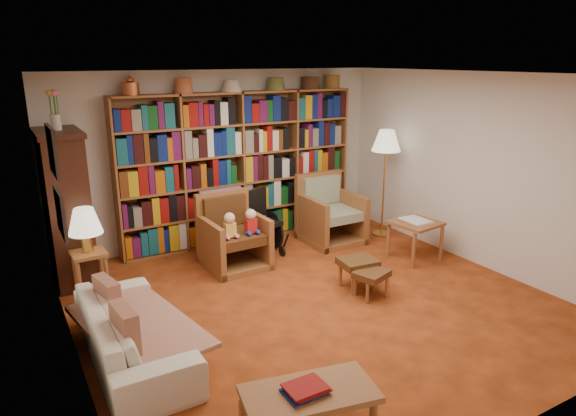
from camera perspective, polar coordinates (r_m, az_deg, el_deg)
floor at (r=5.93m, az=2.89°, el=-10.30°), size 5.00×5.00×0.00m
ceiling at (r=5.30m, az=3.29°, el=14.61°), size 5.00×5.00×0.00m
wall_back at (r=7.65m, az=-7.20°, el=5.63°), size 5.00×0.00×5.00m
wall_front at (r=3.76m, az=24.42°, el=-7.23°), size 5.00×0.00×5.00m
wall_left at (r=4.67m, az=-23.63°, el=-2.63°), size 0.00×5.00×5.00m
wall_right at (r=7.13m, az=20.23°, el=3.95°), size 0.00×5.00×5.00m
bookshelf at (r=7.59m, az=-5.28°, el=4.99°), size 3.60×0.30×2.42m
curio_cabinet at (r=6.69m, az=-23.41°, el=0.22°), size 0.50×0.95×2.40m
framed_pictures at (r=4.87m, az=-24.32°, el=2.61°), size 0.03×0.52×0.97m
sofa at (r=4.99m, az=-16.86°, el=-13.02°), size 1.88×0.74×0.55m
sofa_throw at (r=4.98m, az=-16.32°, el=-12.65°), size 1.07×1.65×0.04m
cushion_left at (r=5.19m, az=-19.36°, el=-9.83°), size 0.19×0.40×0.38m
cushion_right at (r=4.58m, az=-17.60°, el=-13.37°), size 0.17×0.41×0.40m
side_table_lamp at (r=6.30m, az=-21.17°, el=-5.86°), size 0.38×0.38×0.55m
table_lamp at (r=6.13m, az=-21.65°, el=-1.51°), size 0.38×0.38×0.51m
armchair_leather at (r=6.83m, az=-6.34°, el=-3.10°), size 0.78×0.84×0.97m
armchair_sage at (r=7.73m, az=4.41°, el=-0.82°), size 0.80×0.83×1.00m
wheelchair at (r=7.27m, az=-3.19°, el=-1.77°), size 0.55×0.70×0.88m
floor_lamp at (r=7.81m, az=10.86°, el=6.89°), size 0.43×0.43×1.64m
side_table_papers at (r=7.15m, az=13.99°, el=-2.06°), size 0.64×0.64×0.57m
footstool_a at (r=6.20m, az=7.76°, el=-6.21°), size 0.46×0.41×0.36m
footstool_b at (r=6.00m, az=9.26°, el=-7.45°), size 0.46×0.42×0.32m
coffee_table at (r=3.88m, az=2.40°, el=-20.25°), size 1.03×0.66×0.45m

